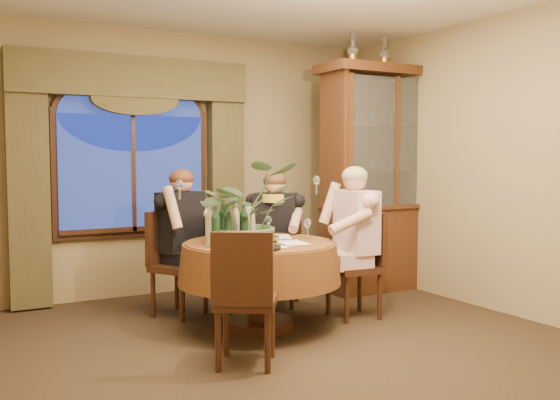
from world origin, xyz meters
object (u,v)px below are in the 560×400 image
oil_lamp_right (415,54)px  wine_bottle_3 (227,225)px  wine_bottle_5 (244,224)px  chair_front_left (246,298)px  wine_bottle_0 (216,227)px  stoneware_vase (248,224)px  wine_bottle_1 (209,224)px  chair_right (354,265)px  oil_lamp_center (385,51)px  person_back (181,241)px  centerpiece_plant (244,173)px  oil_lamp_left (353,48)px  chair_back_right (277,257)px  olive_bowl (270,239)px  wine_bottle_2 (235,223)px  dining_table (260,285)px  person_scarf (275,239)px  person_pink (356,242)px  china_cabinet (383,179)px  wine_bottle_4 (223,223)px

oil_lamp_right → wine_bottle_3: bearing=-162.4°
oil_lamp_right → wine_bottle_5: size_ratio=1.03×
chair_front_left → wine_bottle_0: 0.79m
stoneware_vase → wine_bottle_1: wine_bottle_1 is taller
oil_lamp_right → wine_bottle_5: bearing=-160.9°
oil_lamp_right → chair_right: bearing=-148.6°
oil_lamp_center → wine_bottle_0: size_ratio=1.03×
chair_right → person_back: size_ratio=0.71×
centerpiece_plant → person_back: bearing=111.9°
oil_lamp_left → chair_right: size_ratio=0.35×
centerpiece_plant → wine_bottle_1: (-0.34, -0.04, -0.42)m
oil_lamp_left → chair_back_right: bearing=-172.4°
olive_bowl → wine_bottle_1: 0.53m
olive_bowl → wine_bottle_2: (-0.26, 0.13, 0.14)m
dining_table → wine_bottle_2: bearing=159.2°
chair_front_left → olive_bowl: 0.97m
chair_back_right → chair_right: bearing=154.8°
chair_right → person_scarf: (-0.40, 0.76, 0.18)m
person_back → wine_bottle_2: size_ratio=4.13×
chair_back_right → stoneware_vase: (-0.62, -0.59, 0.42)m
olive_bowl → wine_bottle_1: size_ratio=0.49×
oil_lamp_left → olive_bowl: oil_lamp_left is taller
chair_front_left → person_pink: bearing=58.8°
person_scarf → wine_bottle_3: (-0.84, -0.72, 0.25)m
centerpiece_plant → wine_bottle_5: 0.46m
chair_right → wine_bottle_1: size_ratio=2.91×
chair_back_right → person_back: size_ratio=0.71×
stoneware_vase → oil_lamp_left: bearing=24.2°
china_cabinet → person_scarf: 1.56m
chair_right → wine_bottle_4: bearing=84.2°
wine_bottle_2 → wine_bottle_3: bearing=-137.6°
dining_table → wine_bottle_5: bearing=-158.1°
person_scarf → wine_bottle_1: 1.15m
olive_bowl → wine_bottle_0: size_ratio=0.49×
oil_lamp_center → person_scarf: 2.44m
person_pink → wine_bottle_1: bearing=88.3°
wine_bottle_3 → china_cabinet: bearing=20.7°
person_scarf → wine_bottle_2: bearing=77.9°
olive_bowl → person_pink: bearing=-1.1°
dining_table → person_back: bearing=114.3°
chair_right → person_back: 1.63m
person_back → oil_lamp_right: bearing=154.8°
chair_front_left → wine_bottle_4: size_ratio=2.91×
person_scarf → wine_bottle_5: bearing=84.5°
oil_lamp_center → wine_bottle_0: bearing=-158.8°
chair_back_right → olive_bowl: chair_back_right is taller
chair_right → chair_back_right: size_ratio=1.00×
chair_front_left → wine_bottle_4: wine_bottle_4 is taller
dining_table → wine_bottle_1: wine_bottle_1 is taller
china_cabinet → oil_lamp_left: (-0.43, 0.00, 1.40)m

